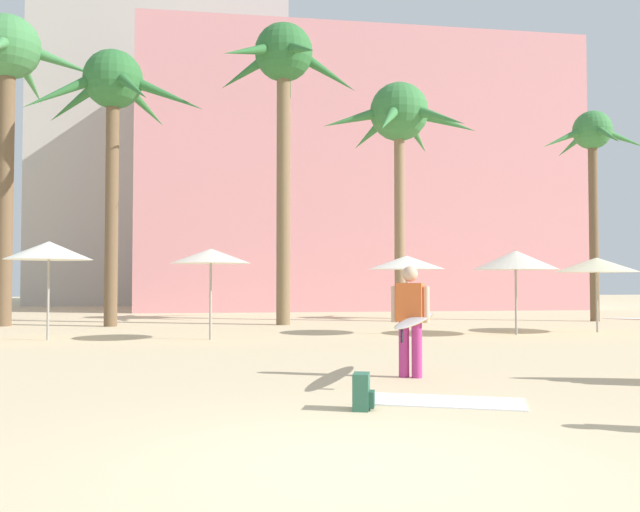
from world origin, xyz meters
The scene contains 16 objects.
ground centered at (0.00, 0.00, 0.00)m, with size 120.00×120.00×0.00m, color beige.
hotel_pink centered at (6.28, 31.34, 6.98)m, with size 22.26×10.20×13.95m, color pink.
hotel_tower_gray centered at (-4.47, 40.97, 12.53)m, with size 15.41×10.45×25.05m, color #BCB7AD.
palm_tree_far_left centered at (1.10, 17.40, 8.39)m, with size 4.96×5.55×10.23m.
palm_tree_left centered at (-4.47, 17.48, 7.43)m, with size 5.73×5.52×9.05m.
palm_tree_center centered at (12.55, 17.66, 6.35)m, with size 4.43×4.39×7.73m.
palm_tree_right centered at (5.55, 18.74, 7.31)m, with size 5.88×5.28×8.79m.
palm_tree_far_right centered at (-8.00, 18.19, 8.39)m, with size 5.54×5.57×10.27m.
cafe_umbrella_0 centered at (-5.26, 12.41, 2.23)m, with size 2.13×2.13×2.46m.
cafe_umbrella_1 centered at (-1.26, 11.97, 2.10)m, with size 2.04×2.04×2.29m.
cafe_umbrella_3 centered at (6.97, 12.19, 2.04)m, with size 2.32×2.32×2.31m.
cafe_umbrella_4 centered at (4.09, 12.90, 1.98)m, with size 2.13×2.13×2.18m.
cafe_umbrella_5 centered at (9.70, 12.75, 1.93)m, with size 2.36×2.36×2.14m.
beach_towel centered at (1.60, 2.68, 0.01)m, with size 1.98×0.85×0.01m, color white.
backpack centered at (0.52, 2.32, 0.20)m, with size 0.30×0.34×0.42m.
person_near_right centered at (1.81, 4.65, 0.92)m, with size 1.55×2.67×1.71m.
Camera 1 is at (-1.16, -5.36, 1.48)m, focal length 38.20 mm.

